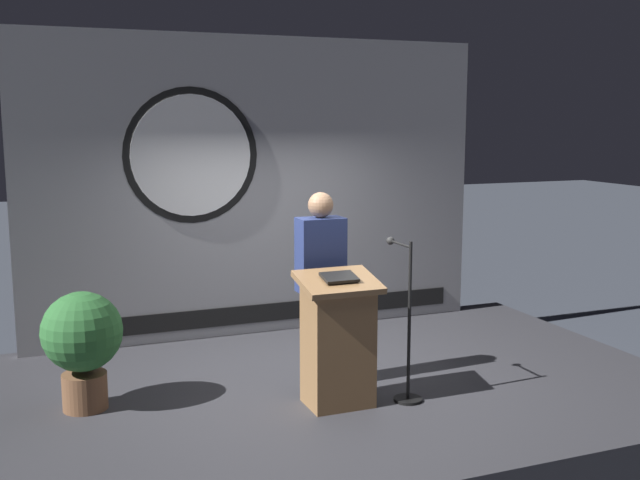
% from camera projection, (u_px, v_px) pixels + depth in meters
% --- Properties ---
extents(ground_plane, '(40.00, 40.00, 0.00)m').
position_uv_depth(ground_plane, '(324.00, 417.00, 6.79)').
color(ground_plane, '#383D47').
extents(stage_platform, '(6.40, 4.00, 0.30)m').
position_uv_depth(stage_platform, '(324.00, 401.00, 6.77)').
color(stage_platform, '#333338').
rests_on(stage_platform, ground).
extents(banner_display, '(5.06, 0.12, 3.20)m').
position_uv_depth(banner_display, '(258.00, 188.00, 8.18)').
color(banner_display, '#9E9EA3').
rests_on(banner_display, stage_platform).
extents(podium, '(0.64, 0.50, 1.11)m').
position_uv_depth(podium, '(338.00, 341.00, 6.20)').
color(podium, olive).
rests_on(podium, stage_platform).
extents(speaker_person, '(0.40, 0.26, 1.72)m').
position_uv_depth(speaker_person, '(321.00, 288.00, 6.60)').
color(speaker_person, black).
rests_on(speaker_person, stage_platform).
extents(microphone_stand, '(0.24, 0.52, 1.35)m').
position_uv_depth(microphone_stand, '(406.00, 345.00, 6.33)').
color(microphone_stand, black).
rests_on(microphone_stand, stage_platform).
extents(potted_plant, '(0.65, 0.65, 0.97)m').
position_uv_depth(potted_plant, '(82.00, 339.00, 6.09)').
color(potted_plant, brown).
rests_on(potted_plant, stage_platform).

